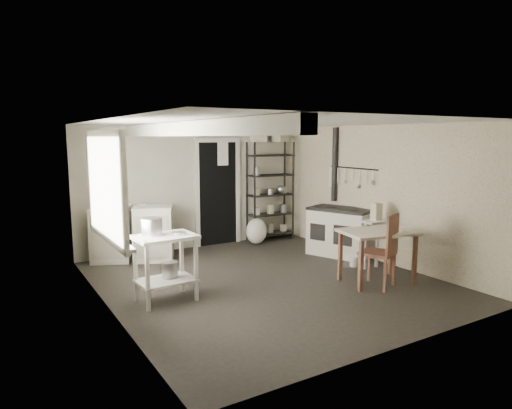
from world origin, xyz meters
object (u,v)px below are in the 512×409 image
base_cabinets (133,234)px  chair (377,253)px  work_table (377,257)px  stove (340,231)px  flour_sack (256,232)px  prep_table (166,271)px  stockpot (152,229)px  shelf_rack (270,194)px

base_cabinets → chair: bearing=-27.0°
base_cabinets → work_table: bearing=-24.6°
stove → work_table: size_ratio=1.07×
stove → flour_sack: (-0.81, 1.53, -0.20)m
work_table → prep_table: bearing=163.1°
stove → work_table: stove is taller
stove → stockpot: bearing=165.8°
stockpot → prep_table: bearing=-35.5°
stove → work_table: bearing=-134.3°
stockpot → shelf_rack: (3.24, 2.22, 0.01)m
chair → flour_sack: chair is taller
prep_table → stockpot: (-0.14, 0.10, 0.54)m
stockpot → work_table: stockpot is taller
stockpot → flour_sack: bearing=36.0°
chair → flour_sack: bearing=68.1°
stove → flour_sack: stove is taller
work_table → chair: bearing=-135.2°
base_cabinets → work_table: base_cabinets is taller
prep_table → stove: (3.47, 0.59, 0.04)m
flour_sack → stove: bearing=-62.1°
stove → work_table: (-0.60, -1.46, -0.06)m
stove → work_table: 1.58m
shelf_rack → stove: 1.84m
work_table → chair: (-0.12, -0.12, 0.10)m
stockpot → work_table: bearing=-17.8°
chair → base_cabinets: bearing=104.8°
stove → chair: (-0.72, -1.58, 0.05)m
stockpot → chair: stockpot is taller
prep_table → work_table: (2.87, -0.87, -0.02)m
base_cabinets → chair: chair is taller
stockpot → base_cabinets: 2.18m
work_table → chair: chair is taller
base_cabinets → stove: 3.62m
prep_table → chair: bearing=-19.9°
work_table → flour_sack: size_ratio=1.99×
base_cabinets → stove: (3.25, -1.61, -0.02)m
stockpot → work_table: size_ratio=0.28×
prep_table → shelf_rack: (3.10, 2.32, 0.55)m
base_cabinets → shelf_rack: shelf_rack is taller
shelf_rack → stove: (0.36, -1.73, -0.51)m
prep_table → shelf_rack: bearing=36.8°
stockpot → work_table: 3.21m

